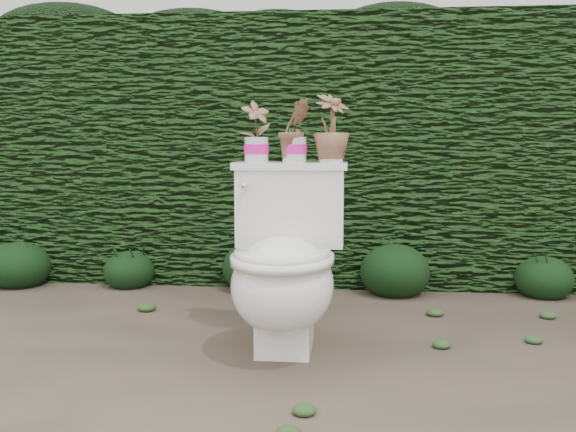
# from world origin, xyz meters

# --- Properties ---
(ground) EXTENTS (60.00, 60.00, 0.00)m
(ground) POSITION_xyz_m (0.00, 0.00, 0.00)
(ground) COLOR brown
(ground) RESTS_ON ground
(hedge) EXTENTS (8.00, 1.00, 1.60)m
(hedge) POSITION_xyz_m (0.00, 1.60, 0.80)
(hedge) COLOR #1F4216
(hedge) RESTS_ON ground
(house_wall) EXTENTS (8.00, 3.50, 4.00)m
(house_wall) POSITION_xyz_m (0.60, 6.00, 2.00)
(house_wall) COLOR silver
(house_wall) RESTS_ON ground
(toilet) EXTENTS (0.50, 0.68, 0.78)m
(toilet) POSITION_xyz_m (0.20, -0.03, 0.36)
(toilet) COLOR silver
(toilet) RESTS_ON ground
(potted_plant_left) EXTENTS (0.16, 0.15, 0.26)m
(potted_plant_left) POSITION_xyz_m (0.05, 0.21, 0.90)
(potted_plant_left) COLOR #1F6323
(potted_plant_left) RESTS_ON toilet
(potted_plant_center) EXTENTS (0.18, 0.17, 0.26)m
(potted_plant_center) POSITION_xyz_m (0.21, 0.21, 0.91)
(potted_plant_center) COLOR #1F6323
(potted_plant_center) RESTS_ON toilet
(potted_plant_right) EXTENTS (0.22, 0.22, 0.28)m
(potted_plant_right) POSITION_xyz_m (0.37, 0.21, 0.92)
(potted_plant_right) COLOR #1F6323
(potted_plant_right) RESTS_ON toilet
(liriope_clump_1) EXTENTS (0.37, 0.37, 0.29)m
(liriope_clump_1) POSITION_xyz_m (-1.53, 1.02, 0.15)
(liriope_clump_1) COLOR black
(liriope_clump_1) RESTS_ON ground
(liriope_clump_2) EXTENTS (0.30, 0.30, 0.24)m
(liriope_clump_2) POSITION_xyz_m (-0.86, 1.07, 0.12)
(liriope_clump_2) COLOR black
(liriope_clump_2) RESTS_ON ground
(liriope_clump_3) EXTENTS (0.40, 0.40, 0.32)m
(liriope_clump_3) POSITION_xyz_m (-0.09, 1.07, 0.16)
(liriope_clump_3) COLOR black
(liriope_clump_3) RESTS_ON ground
(liriope_clump_4) EXTENTS (0.40, 0.40, 0.32)m
(liriope_clump_4) POSITION_xyz_m (0.72, 1.03, 0.16)
(liriope_clump_4) COLOR black
(liriope_clump_4) RESTS_ON ground
(liriope_clump_5) EXTENTS (0.32, 0.32, 0.26)m
(liriope_clump_5) POSITION_xyz_m (1.55, 1.06, 0.13)
(liriope_clump_5) COLOR black
(liriope_clump_5) RESTS_ON ground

